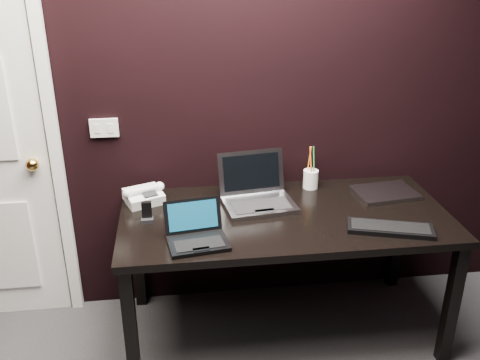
{
  "coord_description": "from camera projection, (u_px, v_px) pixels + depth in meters",
  "views": [
    {
      "loc": [
        -0.25,
        -1.01,
        2.02
      ],
      "look_at": [
        0.06,
        1.35,
        0.97
      ],
      "focal_mm": 40.0,
      "sensor_mm": 36.0,
      "label": 1
    }
  ],
  "objects": [
    {
      "name": "netbook",
      "position": [
        197.0,
        235.0,
        2.49
      ],
      "size": [
        0.31,
        0.28,
        0.18
      ],
      "color": "black",
      "rests_on": "desk"
    },
    {
      "name": "pen_cup",
      "position": [
        311.0,
        178.0,
        3.05
      ],
      "size": [
        0.1,
        0.1,
        0.25
      ],
      "color": "white",
      "rests_on": "desk"
    },
    {
      "name": "silver_laptop",
      "position": [
        257.0,
        196.0,
        2.86
      ],
      "size": [
        0.41,
        0.38,
        0.25
      ],
      "color": "#95959A",
      "rests_on": "desk"
    },
    {
      "name": "desk_phone",
      "position": [
        144.0,
        196.0,
        2.87
      ],
      "size": [
        0.24,
        0.23,
        0.11
      ],
      "color": "silver",
      "rests_on": "desk"
    },
    {
      "name": "wall_switch",
      "position": [
        104.0,
        128.0,
        2.86
      ],
      "size": [
        0.15,
        0.02,
        0.1
      ],
      "color": "silver",
      "rests_on": "wall_back"
    },
    {
      "name": "wall_back",
      "position": [
        219.0,
        91.0,
        2.87
      ],
      "size": [
        4.0,
        0.0,
        4.0
      ],
      "primitive_type": "plane",
      "rotation": [
        1.57,
        0.0,
        0.0
      ],
      "color": "black",
      "rests_on": "ground"
    },
    {
      "name": "desk",
      "position": [
        285.0,
        227.0,
        2.8
      ],
      "size": [
        1.7,
        0.8,
        0.74
      ],
      "color": "black",
      "rests_on": "ground"
    },
    {
      "name": "ext_keyboard",
      "position": [
        390.0,
        228.0,
        2.6
      ],
      "size": [
        0.43,
        0.25,
        0.03
      ],
      "color": "black",
      "rests_on": "desk"
    },
    {
      "name": "closed_laptop",
      "position": [
        385.0,
        193.0,
        2.98
      ],
      "size": [
        0.36,
        0.28,
        0.02
      ],
      "color": "gray",
      "rests_on": "desk"
    },
    {
      "name": "mobile_phone",
      "position": [
        147.0,
        214.0,
        2.68
      ],
      "size": [
        0.06,
        0.05,
        0.11
      ],
      "color": "black",
      "rests_on": "desk"
    }
  ]
}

